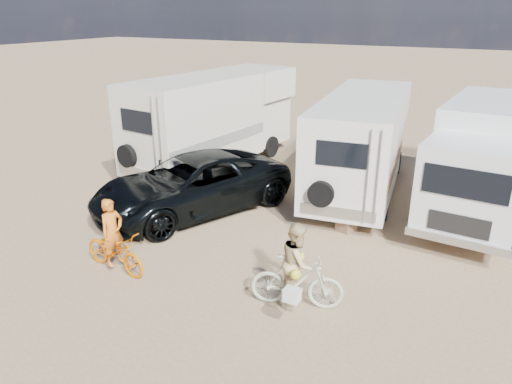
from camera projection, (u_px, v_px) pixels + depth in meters
The scene contains 11 objects.
ground at pixel (256, 290), 9.94m from camera, with size 140.00×140.00×0.00m, color tan.
rv_main at pixel (361, 145), 14.90m from camera, with size 2.28×7.19×3.03m, color white, non-canonical shape.
rv_left at pixel (214, 122), 17.18m from camera, with size 2.38×7.23×3.34m, color white, non-canonical shape.
box_truck at pixel (485, 162), 13.05m from camera, with size 2.40×6.60×3.13m, color white, non-canonical shape.
dark_suv at pixel (192, 184), 13.58m from camera, with size 2.67×5.79×1.61m, color black.
bike_man at pixel (115, 251), 10.54m from camera, with size 0.62×1.79×0.94m, color #D05F00.
bike_woman at pixel (297, 282), 9.22m from camera, with size 0.52×1.84×1.10m, color #B4B99D.
rider_man at pixel (113, 239), 10.43m from camera, with size 0.56×0.37×1.54m, color orange.
rider_woman at pixel (297, 270), 9.13m from camera, with size 0.78×0.61×1.61m, color tan.
cooler at pixel (330, 208), 13.38m from camera, with size 0.60×0.44×0.48m, color #21619C.
crate at pixel (347, 225), 12.54m from camera, with size 0.43×0.43×0.34m, color #826249.
Camera 1 is at (4.01, -7.52, 5.52)m, focal length 33.26 mm.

